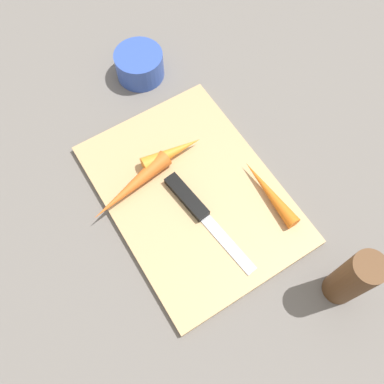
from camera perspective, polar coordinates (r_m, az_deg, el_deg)
The scene contains 8 objects.
ground_plane at distance 0.67m, azimuth -0.00°, elevation -0.44°, with size 1.40×1.40×0.00m, color slate.
cutting_board at distance 0.67m, azimuth -0.00°, elevation -0.22°, with size 0.36×0.26×0.01m, color tan.
knife at distance 0.65m, azimuth -0.02°, elevation -1.52°, with size 0.20×0.04×0.01m.
carrot_shortest at distance 0.68m, azimuth -2.77°, elevation 5.52°, with size 0.03×0.03×0.11m, color orange.
carrot_longest at distance 0.66m, azimuth -8.47°, elevation 0.70°, with size 0.03×0.03×0.15m, color orange.
carrot_medium at distance 0.66m, azimuth 10.72°, elevation -0.05°, with size 0.02×0.02×0.13m, color orange.
small_bowl at distance 0.80m, azimuth -7.32°, elevation 17.17°, with size 0.09×0.09×0.05m, color #3351B2.
pepper_grinder at distance 0.60m, azimuth 21.44°, elevation -11.20°, with size 0.05×0.05×0.13m, color brown.
Camera 1 is at (0.24, -0.15, 0.61)m, focal length 38.29 mm.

